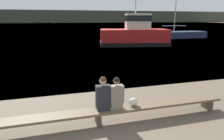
% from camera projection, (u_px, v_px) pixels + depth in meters
% --- Properties ---
extents(water_surface, '(240.00, 240.00, 0.00)m').
position_uv_depth(water_surface, '(56.00, 24.00, 119.97)').
color(water_surface, '#386084').
rests_on(water_surface, ground).
extents(far_shoreline, '(600.00, 12.00, 8.78)m').
position_uv_depth(far_shoreline, '(55.00, 17.00, 145.47)').
color(far_shoreline, '#424738').
rests_on(far_shoreline, ground).
extents(bench_main, '(8.07, 0.49, 0.42)m').
position_uv_depth(bench_main, '(98.00, 113.00, 5.68)').
color(bench_main, brown).
rests_on(bench_main, ground).
extents(person_left, '(0.40, 0.38, 0.99)m').
position_uv_depth(person_left, '(103.00, 96.00, 5.59)').
color(person_left, black).
rests_on(person_left, bench_main).
extents(person_right, '(0.40, 0.38, 0.95)m').
position_uv_depth(person_right, '(116.00, 95.00, 5.70)').
color(person_right, '#70665B').
rests_on(person_right, bench_main).
extents(shopping_bag, '(0.28, 0.17, 0.24)m').
position_uv_depth(shopping_bag, '(134.00, 102.00, 5.94)').
color(shopping_bag, beige).
rests_on(shopping_bag, bench_main).
extents(tugboat_red, '(8.14, 4.79, 6.15)m').
position_uv_depth(tugboat_red, '(134.00, 35.00, 22.56)').
color(tugboat_red, '#A81919').
rests_on(tugboat_red, water_surface).
extents(moored_sailboat, '(9.33, 2.93, 8.24)m').
position_uv_depth(moored_sailboat, '(176.00, 35.00, 31.23)').
color(moored_sailboat, '#1E2847').
rests_on(moored_sailboat, water_surface).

